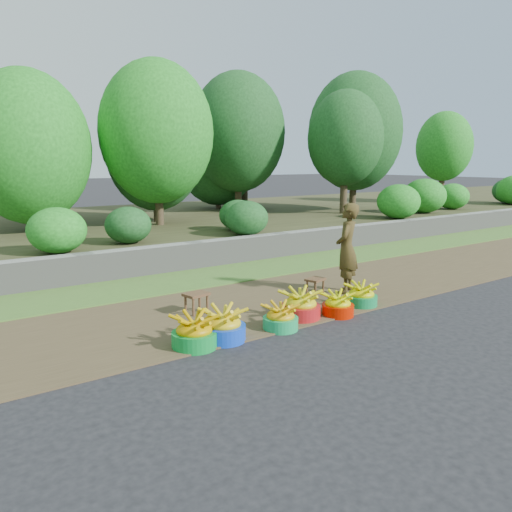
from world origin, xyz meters
TOP-DOWN VIEW (x-y plane):
  - ground_plane at (0.00, 0.00)m, footprint 120.00×120.00m
  - dirt_shoulder at (0.00, 1.25)m, footprint 80.00×2.50m
  - grass_verge at (0.00, 3.25)m, footprint 80.00×1.50m
  - retaining_wall at (0.00, 4.10)m, footprint 80.00×0.35m
  - earth_bank at (0.00, 9.00)m, footprint 80.00×10.00m
  - vegetation at (2.59, 8.52)m, footprint 30.52×8.13m
  - basin_a at (-2.10, 0.22)m, footprint 0.54×0.54m
  - basin_b at (-1.70, 0.22)m, footprint 0.55×0.55m
  - basin_c at (-0.87, 0.13)m, footprint 0.46×0.46m
  - basin_d at (-0.37, 0.32)m, footprint 0.56×0.56m
  - basin_e at (0.16, 0.14)m, footprint 0.46×0.46m
  - basin_f at (0.78, 0.27)m, footprint 0.48×0.48m
  - stool_left at (-1.45, 1.35)m, footprint 0.38×0.31m
  - stool_right at (0.62, 1.12)m, footprint 0.35×0.30m
  - vendor_woman at (1.13, 0.94)m, footprint 0.65×0.60m

SIDE VIEW (x-z plane):
  - ground_plane at x=0.00m, z-range 0.00..0.00m
  - dirt_shoulder at x=0.00m, z-range 0.00..0.02m
  - grass_verge at x=0.00m, z-range 0.00..0.04m
  - basin_e at x=0.16m, z-range -0.02..0.32m
  - basin_c at x=-0.87m, z-range -0.02..0.33m
  - basin_f at x=0.78m, z-range -0.02..0.34m
  - basin_a at x=-2.10m, z-range -0.02..0.38m
  - basin_b at x=-1.70m, z-range -0.02..0.39m
  - basin_d at x=-0.37m, z-range -0.02..0.40m
  - stool_right at x=0.62m, z-range 0.10..0.37m
  - earth_bank at x=0.00m, z-range 0.00..0.50m
  - stool_left at x=-1.45m, z-range 0.11..0.40m
  - retaining_wall at x=0.00m, z-range 0.00..0.55m
  - vendor_woman at x=1.13m, z-range 0.02..1.50m
  - vegetation at x=2.59m, z-range 0.40..5.00m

